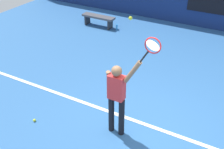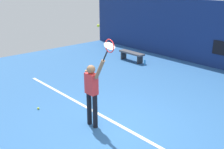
% 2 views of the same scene
% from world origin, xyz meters
% --- Properties ---
extents(ground_plane, '(18.00, 18.00, 0.00)m').
position_xyz_m(ground_plane, '(0.00, 0.00, 0.00)').
color(ground_plane, '#2D609E').
extents(sponsor_banner_center, '(2.20, 0.03, 0.60)m').
position_xyz_m(sponsor_banner_center, '(0.00, 6.82, 0.95)').
color(sponsor_banner_center, black).
extents(court_baseline, '(10.00, 0.10, 0.01)m').
position_xyz_m(court_baseline, '(0.00, 0.20, 0.01)').
color(court_baseline, white).
rests_on(court_baseline, ground_plane).
extents(tennis_player, '(0.77, 0.31, 1.94)m').
position_xyz_m(tennis_player, '(-0.48, -0.33, 1.01)').
color(tennis_player, black).
rests_on(tennis_player, ground_plane).
extents(tennis_racket, '(0.45, 0.27, 0.61)m').
position_xyz_m(tennis_racket, '(0.20, -0.33, 2.27)').
color(tennis_racket, black).
extents(tennis_ball, '(0.07, 0.07, 0.07)m').
position_xyz_m(tennis_ball, '(-0.27, -0.26, 2.68)').
color(tennis_ball, '#CCE033').
extents(court_bench, '(1.40, 0.36, 0.45)m').
position_xyz_m(court_bench, '(-4.16, 4.88, 0.34)').
color(court_bench, '#4C4C51').
rests_on(court_bench, ground_plane).
extents(water_bottle, '(0.07, 0.07, 0.24)m').
position_xyz_m(water_bottle, '(-3.31, 4.88, 0.12)').
color(water_bottle, '#338CD8').
rests_on(water_bottle, ground_plane).
extents(spare_ball, '(0.07, 0.07, 0.07)m').
position_xyz_m(spare_ball, '(-2.33, -0.97, 0.03)').
color(spare_ball, '#CCE033').
rests_on(spare_ball, ground_plane).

